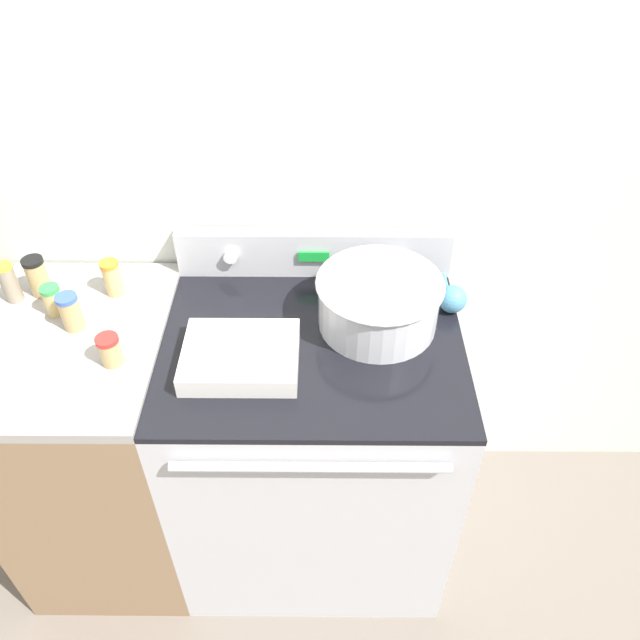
# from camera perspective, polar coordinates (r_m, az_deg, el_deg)

# --- Properties ---
(ground_plane) EXTENTS (12.00, 12.00, 0.00)m
(ground_plane) POSITION_cam_1_polar(r_m,az_deg,el_deg) (2.26, -0.63, -25.51)
(ground_plane) COLOR #6B6056
(kitchen_wall) EXTENTS (8.00, 0.05, 2.50)m
(kitchen_wall) POSITION_cam_1_polar(r_m,az_deg,el_deg) (1.77, -0.59, 13.74)
(kitchen_wall) COLOR silver
(kitchen_wall) RESTS_ON ground_plane
(stove_range) EXTENTS (0.81, 0.69, 0.93)m
(stove_range) POSITION_cam_1_polar(r_m,az_deg,el_deg) (2.01, -0.58, -11.60)
(stove_range) COLOR #BCBCC1
(stove_range) RESTS_ON ground_plane
(control_panel) EXTENTS (0.81, 0.07, 0.15)m
(control_panel) POSITION_cam_1_polar(r_m,az_deg,el_deg) (1.85, -0.56, 6.20)
(control_panel) COLOR #BCBCC1
(control_panel) RESTS_ON stove_range
(side_counter) EXTENTS (0.51, 0.66, 0.95)m
(side_counter) POSITION_cam_1_polar(r_m,az_deg,el_deg) (2.12, -18.96, -10.79)
(side_counter) COLOR #896B4C
(side_counter) RESTS_ON ground_plane
(mixing_bowl) EXTENTS (0.34, 0.34, 0.15)m
(mixing_bowl) POSITION_cam_1_polar(r_m,az_deg,el_deg) (1.67, 5.38, 1.83)
(mixing_bowl) COLOR silver
(mixing_bowl) RESTS_ON stove_range
(casserole_dish) EXTENTS (0.29, 0.23, 0.06)m
(casserole_dish) POSITION_cam_1_polar(r_m,az_deg,el_deg) (1.59, -7.27, -3.24)
(casserole_dish) COLOR silver
(casserole_dish) RESTS_ON stove_range
(ladle) EXTENTS (0.08, 0.27, 0.08)m
(ladle) POSITION_cam_1_polar(r_m,az_deg,el_deg) (1.78, 11.98, 2.03)
(ladle) COLOR teal
(ladle) RESTS_ON stove_range
(spice_jar_red_cap) EXTENTS (0.06, 0.06, 0.08)m
(spice_jar_red_cap) POSITION_cam_1_polar(r_m,az_deg,el_deg) (1.65, -18.66, -2.62)
(spice_jar_red_cap) COLOR tan
(spice_jar_red_cap) RESTS_ON side_counter
(spice_jar_orange_cap) EXTENTS (0.05, 0.05, 0.11)m
(spice_jar_orange_cap) POSITION_cam_1_polar(r_m,az_deg,el_deg) (1.86, -18.46, 3.69)
(spice_jar_orange_cap) COLOR tan
(spice_jar_orange_cap) RESTS_ON side_counter
(spice_jar_blue_cap) EXTENTS (0.06, 0.06, 0.11)m
(spice_jar_blue_cap) POSITION_cam_1_polar(r_m,az_deg,el_deg) (1.78, -21.84, 0.70)
(spice_jar_blue_cap) COLOR tan
(spice_jar_blue_cap) RESTS_ON side_counter
(spice_jar_green_cap) EXTENTS (0.05, 0.05, 0.09)m
(spice_jar_green_cap) POSITION_cam_1_polar(r_m,az_deg,el_deg) (1.85, -23.22, 1.69)
(spice_jar_green_cap) COLOR tan
(spice_jar_green_cap) RESTS_ON side_counter
(spice_jar_black_cap) EXTENTS (0.06, 0.06, 0.12)m
(spice_jar_black_cap) POSITION_cam_1_polar(r_m,az_deg,el_deg) (1.93, -24.40, 3.65)
(spice_jar_black_cap) COLOR tan
(spice_jar_black_cap) RESTS_ON side_counter
(spice_jar_yellow_cap) EXTENTS (0.05, 0.05, 0.12)m
(spice_jar_yellow_cap) POSITION_cam_1_polar(r_m,az_deg,el_deg) (1.94, -26.55, 3.12)
(spice_jar_yellow_cap) COLOR gray
(spice_jar_yellow_cap) RESTS_ON side_counter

